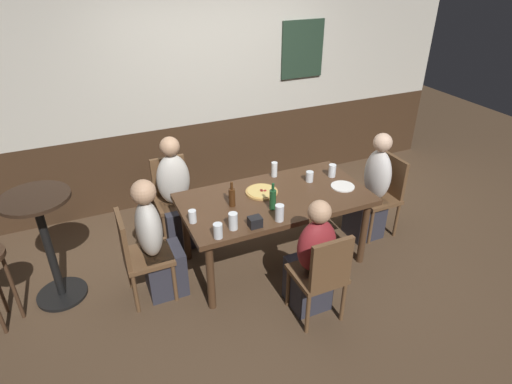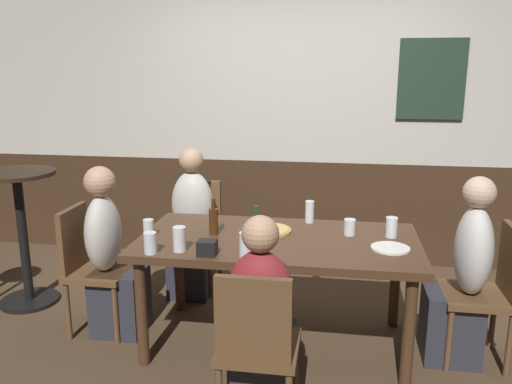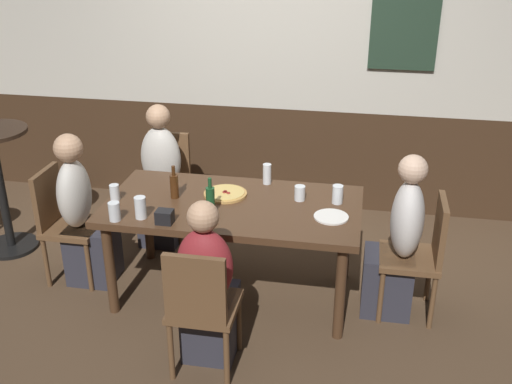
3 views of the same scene
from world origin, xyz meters
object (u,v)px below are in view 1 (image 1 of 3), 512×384
(pizza, at_px, (262,192))
(beer_bottle_brown, at_px, (232,197))
(person_mid_near, at_px, (312,264))
(tumbler_short, at_px, (279,213))
(pint_glass_amber, at_px, (332,171))
(person_head_east, at_px, (371,194))
(dining_table, at_px, (275,204))
(chair_mid_near, at_px, (322,273))
(chair_head_west, at_px, (138,252))
(highball_clear, at_px, (218,231))
(side_bar_table, at_px, (47,241))
(beer_bottle_green, at_px, (273,199))
(pint_glass_pale, at_px, (193,217))
(chair_head_east, at_px, (383,191))
(person_left_far, at_px, (176,200))
(pint_glass_stout, at_px, (274,170))
(beer_glass_half, at_px, (310,177))
(chair_left_far, at_px, (173,194))
(condiment_caddy, at_px, (255,222))
(person_head_west, at_px, (157,247))
(beer_glass_tall, at_px, (233,222))
(plate_white_large, at_px, (343,186))

(pizza, relative_size, beer_bottle_brown, 1.28)
(person_mid_near, height_order, tumbler_short, person_mid_near)
(pint_glass_amber, bearing_deg, person_head_east, -17.95)
(dining_table, bearing_deg, chair_mid_near, -90.00)
(chair_head_west, relative_size, highball_clear, 6.90)
(beer_bottle_brown, height_order, side_bar_table, side_bar_table)
(dining_table, height_order, beer_bottle_green, beer_bottle_green)
(pint_glass_pale, xyz_separation_m, side_bar_table, (-1.17, 0.41, -0.17))
(chair_head_east, relative_size, chair_head_west, 1.00)
(highball_clear, bearing_deg, person_mid_near, -24.30)
(person_head_east, xyz_separation_m, person_left_far, (-1.93, 0.72, 0.00))
(pint_glass_stout, relative_size, beer_glass_half, 1.46)
(chair_mid_near, relative_size, chair_left_far, 1.00)
(pint_glass_stout, xyz_separation_m, condiment_caddy, (-0.55, -0.75, -0.02))
(pint_glass_amber, distance_m, condiment_caddy, 1.20)
(person_head_east, xyz_separation_m, pint_glass_stout, (-0.97, 0.38, 0.31))
(chair_left_far, relative_size, person_head_west, 0.75)
(person_head_west, bearing_deg, person_left_far, 63.21)
(chair_left_far, distance_m, beer_bottle_green, 1.29)
(highball_clear, xyz_separation_m, condiment_caddy, (0.33, 0.02, -0.01))
(person_head_west, xyz_separation_m, side_bar_table, (-0.86, 0.31, 0.12))
(person_head_east, distance_m, pint_glass_stout, 1.08)
(chair_mid_near, relative_size, beer_glass_half, 8.32)
(person_head_west, distance_m, beer_glass_half, 1.63)
(condiment_caddy, bearing_deg, chair_head_east, 12.52)
(pint_glass_pale, bearing_deg, person_mid_near, -36.69)
(beer_glass_tall, height_order, tumbler_short, same)
(condiment_caddy, bearing_deg, person_head_east, 13.80)
(pizza, relative_size, pint_glass_stout, 2.01)
(pint_glass_amber, height_order, beer_glass_half, pint_glass_amber)
(beer_bottle_green, bearing_deg, side_bar_table, 165.41)
(chair_head_east, distance_m, person_head_west, 2.45)
(chair_left_far, distance_m, beer_glass_tall, 1.26)
(plate_white_large, bearing_deg, pint_glass_amber, 84.09)
(condiment_caddy, bearing_deg, plate_white_large, 14.58)
(pint_glass_pale, height_order, beer_glass_half, pint_glass_pale)
(highball_clear, xyz_separation_m, beer_bottle_brown, (0.28, 0.41, 0.04))
(person_head_west, bearing_deg, chair_mid_near, -37.46)
(pizza, xyz_separation_m, tumbler_short, (-0.06, -0.50, 0.06))
(chair_head_east, distance_m, pizza, 1.42)
(person_left_far, xyz_separation_m, beer_bottle_brown, (0.36, -0.70, 0.33))
(pizza, height_order, plate_white_large, pizza)
(pint_glass_stout, relative_size, plate_white_large, 0.67)
(beer_glass_tall, relative_size, pint_glass_pale, 1.32)
(chair_mid_near, relative_size, pizza, 2.84)
(beer_glass_tall, height_order, pint_glass_stout, pint_glass_stout)
(person_head_east, height_order, pint_glass_pale, person_head_east)
(beer_bottle_brown, bearing_deg, side_bar_table, 169.30)
(pint_glass_amber, height_order, plate_white_large, pint_glass_amber)
(chair_head_east, bearing_deg, pint_glass_amber, 166.75)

